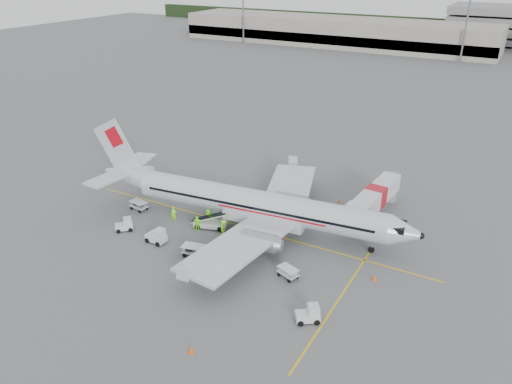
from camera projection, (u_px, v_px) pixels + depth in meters
ground at (248, 228)px, 57.88m from camera, size 360.00×360.00×0.00m
stripe_lead at (248, 228)px, 57.88m from camera, size 44.00×0.20×0.01m
stripe_cross at (337, 303)px, 45.40m from camera, size 0.20×20.00×0.01m
terminal_west at (334, 31)px, 176.15m from camera, size 110.00×22.00×9.00m
treeline at (472, 28)px, 194.67m from camera, size 300.00×3.00×6.00m
mast_west at (243, 11)px, 177.12m from camera, size 3.20×1.20×22.00m
mast_center at (466, 23)px, 144.07m from camera, size 3.20×1.20×22.00m
aircraft at (258, 187)px, 55.50m from camera, size 41.69×34.21×10.69m
jet_bridge at (375, 203)px, 59.49m from camera, size 3.98×14.99×3.89m
belt_loader at (210, 217)px, 57.39m from camera, size 5.36×3.20×2.73m
tug_fore at (308, 314)px, 42.78m from camera, size 2.38×2.16×1.60m
tug_mid at (156, 235)px, 54.66m from camera, size 2.29×1.37×1.73m
tug_aft at (124, 224)px, 57.09m from camera, size 2.21×2.17×1.52m
cart_loaded_a at (194, 251)px, 52.29m from camera, size 2.56×1.83×1.21m
cart_loaded_b at (139, 206)px, 61.80m from camera, size 2.37×1.60×1.15m
cart_empty_a at (231, 263)px, 50.28m from camera, size 2.11×1.28×1.08m
cart_empty_b at (288, 273)px, 48.76m from camera, size 2.38×1.88×1.08m
cone_nose at (375, 277)px, 48.39m from camera, size 0.43×0.43×0.70m
cone_port at (339, 201)px, 63.72m from camera, size 0.34×0.34×0.55m
cone_stbd at (191, 349)px, 39.53m from camera, size 0.42×0.42×0.69m
crew_a at (174, 214)px, 59.18m from camera, size 0.74×0.61×1.72m
crew_b at (208, 217)px, 58.24m from camera, size 1.15×1.04×1.93m
crew_c at (224, 227)px, 56.27m from camera, size 0.77×1.20×1.76m
crew_d at (197, 223)px, 57.10m from camera, size 1.11×0.69×1.77m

